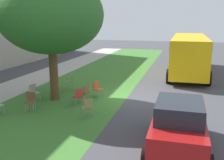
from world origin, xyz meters
TOP-DOWN VIEW (x-y plane):
  - ground at (0.00, 0.00)m, footprint 80.00×80.00m
  - grass_verge at (0.00, 3.20)m, footprint 48.00×6.00m
  - sidewalk_strip at (0.00, 7.60)m, footprint 48.00×2.80m
  - street_tree at (-1.39, 3.83)m, footprint 5.26×5.26m
  - chair_0 at (-3.34, 4.05)m, footprint 0.53×0.52m
  - chair_1 at (-3.45, 1.21)m, footprint 0.59×0.59m
  - chair_2 at (-0.35, 1.80)m, footprint 0.56×0.56m
  - chair_3 at (-1.88, 4.76)m, footprint 0.53×0.53m
  - chair_4 at (-1.33, 2.15)m, footprint 0.53×0.54m
  - chair_5 at (-0.24, 4.38)m, footprint 0.47×0.47m
  - chair_7 at (0.87, 3.93)m, footprint 0.55×0.55m
  - chair_8 at (-2.05, 2.22)m, footprint 0.59×0.59m
  - parked_car at (-5.24, -2.60)m, footprint 3.70×1.92m
  - school_bus at (7.98, -2.99)m, footprint 10.40×2.80m

SIDE VIEW (x-z plane):
  - ground at x=0.00m, z-range 0.00..0.00m
  - grass_verge at x=0.00m, z-range 0.00..0.01m
  - sidewalk_strip at x=0.00m, z-range 0.00..0.01m
  - chair_0 at x=-3.34m, z-range 0.08..0.96m
  - chair_1 at x=-3.45m, z-range 0.08..0.96m
  - chair_2 at x=-0.35m, z-range 0.08..0.96m
  - chair_3 at x=-1.88m, z-range 0.08..0.96m
  - chair_4 at x=-1.33m, z-range 0.08..0.96m
  - chair_5 at x=-0.24m, z-range 0.08..0.96m
  - chair_7 at x=0.87m, z-range 0.08..0.96m
  - chair_8 at x=-2.05m, z-range 0.08..0.96m
  - parked_car at x=-5.24m, z-range 0.01..1.66m
  - school_bus at x=7.98m, z-range 0.32..3.20m
  - street_tree at x=-1.39m, z-range 1.19..7.50m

